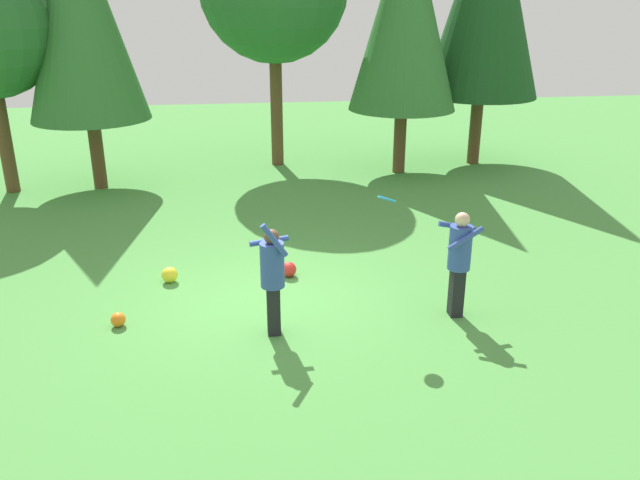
{
  "coord_description": "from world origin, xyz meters",
  "views": [
    {
      "loc": [
        -0.28,
        -9.22,
        4.63
      ],
      "look_at": [
        0.9,
        -0.01,
        1.05
      ],
      "focal_mm": 36.15,
      "sensor_mm": 36.0,
      "label": 1
    }
  ],
  "objects_px": {
    "ball_orange": "(118,320)",
    "frisbee": "(387,199)",
    "ball_red": "(289,269)",
    "person_catcher": "(459,256)",
    "ball_yellow": "(170,275)",
    "tree_left": "(79,11)",
    "person_thrower": "(273,273)",
    "tree_right": "(406,10)"
  },
  "relations": [
    {
      "from": "ball_yellow",
      "to": "tree_right",
      "type": "distance_m",
      "value": 9.56
    },
    {
      "from": "ball_red",
      "to": "tree_right",
      "type": "relative_size",
      "value": 0.04
    },
    {
      "from": "person_catcher",
      "to": "frisbee",
      "type": "xyz_separation_m",
      "value": [
        -1.13,
        0.01,
        0.92
      ]
    },
    {
      "from": "ball_orange",
      "to": "person_thrower",
      "type": "bearing_deg",
      "value": -12.21
    },
    {
      "from": "person_catcher",
      "to": "ball_orange",
      "type": "distance_m",
      "value": 5.14
    },
    {
      "from": "person_catcher",
      "to": "tree_left",
      "type": "relative_size",
      "value": 0.24
    },
    {
      "from": "ball_yellow",
      "to": "person_catcher",
      "type": "bearing_deg",
      "value": -21.72
    },
    {
      "from": "frisbee",
      "to": "ball_yellow",
      "type": "relative_size",
      "value": 1.35
    },
    {
      "from": "person_thrower",
      "to": "tree_left",
      "type": "bearing_deg",
      "value": 108.2
    },
    {
      "from": "ball_red",
      "to": "tree_right",
      "type": "distance_m",
      "value": 8.54
    },
    {
      "from": "ball_yellow",
      "to": "person_thrower",
      "type": "bearing_deg",
      "value": -50.07
    },
    {
      "from": "ball_red",
      "to": "tree_right",
      "type": "bearing_deg",
      "value": 61.58
    },
    {
      "from": "ball_orange",
      "to": "tree_right",
      "type": "height_order",
      "value": "tree_right"
    },
    {
      "from": "ball_red",
      "to": "tree_left",
      "type": "bearing_deg",
      "value": 125.12
    },
    {
      "from": "ball_orange",
      "to": "frisbee",
      "type": "bearing_deg",
      "value": -3.92
    },
    {
      "from": "ball_yellow",
      "to": "tree_right",
      "type": "xyz_separation_m",
      "value": [
        5.61,
        6.58,
        4.08
      ]
    },
    {
      "from": "person_thrower",
      "to": "tree_left",
      "type": "distance_m",
      "value": 9.53
    },
    {
      "from": "ball_orange",
      "to": "tree_right",
      "type": "xyz_separation_m",
      "value": [
        6.23,
        8.07,
        4.1
      ]
    },
    {
      "from": "person_catcher",
      "to": "ball_yellow",
      "type": "height_order",
      "value": "person_catcher"
    },
    {
      "from": "frisbee",
      "to": "ball_yellow",
      "type": "height_order",
      "value": "frisbee"
    },
    {
      "from": "person_catcher",
      "to": "ball_orange",
      "type": "bearing_deg",
      "value": -2.62
    },
    {
      "from": "person_thrower",
      "to": "frisbee",
      "type": "xyz_separation_m",
      "value": [
        1.65,
        0.22,
        0.95
      ]
    },
    {
      "from": "ball_red",
      "to": "tree_left",
      "type": "xyz_separation_m",
      "value": [
        -4.28,
        6.09,
        4.1
      ]
    },
    {
      "from": "person_thrower",
      "to": "tree_right",
      "type": "bearing_deg",
      "value": 57.57
    },
    {
      "from": "frisbee",
      "to": "ball_red",
      "type": "height_order",
      "value": "frisbee"
    },
    {
      "from": "person_catcher",
      "to": "ball_orange",
      "type": "height_order",
      "value": "person_catcher"
    },
    {
      "from": "ball_red",
      "to": "tree_left",
      "type": "relative_size",
      "value": 0.04
    },
    {
      "from": "person_catcher",
      "to": "ball_yellow",
      "type": "xyz_separation_m",
      "value": [
        -4.44,
        1.77,
        -0.84
      ]
    },
    {
      "from": "person_catcher",
      "to": "ball_red",
      "type": "bearing_deg",
      "value": -35.46
    },
    {
      "from": "tree_right",
      "to": "ball_orange",
      "type": "bearing_deg",
      "value": -127.65
    },
    {
      "from": "person_thrower",
      "to": "ball_yellow",
      "type": "height_order",
      "value": "person_thrower"
    },
    {
      "from": "tree_left",
      "to": "tree_right",
      "type": "xyz_separation_m",
      "value": [
        7.85,
        0.51,
        -0.02
      ]
    },
    {
      "from": "person_thrower",
      "to": "ball_red",
      "type": "bearing_deg",
      "value": 71.46
    },
    {
      "from": "tree_right",
      "to": "ball_yellow",
      "type": "bearing_deg",
      "value": -130.44
    },
    {
      "from": "frisbee",
      "to": "tree_right",
      "type": "bearing_deg",
      "value": 74.62
    },
    {
      "from": "frisbee",
      "to": "person_thrower",
      "type": "bearing_deg",
      "value": -172.32
    },
    {
      "from": "ball_yellow",
      "to": "ball_orange",
      "type": "xyz_separation_m",
      "value": [
        -0.62,
        -1.49,
        -0.03
      ]
    },
    {
      "from": "ball_orange",
      "to": "ball_red",
      "type": "bearing_deg",
      "value": 28.99
    },
    {
      "from": "person_thrower",
      "to": "tree_left",
      "type": "relative_size",
      "value": 0.26
    },
    {
      "from": "ball_red",
      "to": "ball_yellow",
      "type": "distance_m",
      "value": 2.04
    },
    {
      "from": "tree_left",
      "to": "person_thrower",
      "type": "bearing_deg",
      "value": -64.12
    },
    {
      "from": "ball_red",
      "to": "ball_yellow",
      "type": "xyz_separation_m",
      "value": [
        -2.04,
        0.02,
        0.0
      ]
    }
  ]
}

